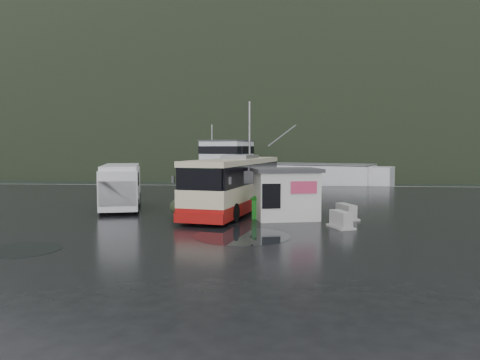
# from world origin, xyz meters

# --- Properties ---
(ground) EXTENTS (160.00, 160.00, 0.00)m
(ground) POSITION_xyz_m (0.00, 0.00, 0.00)
(ground) COLOR black
(ground) RESTS_ON ground
(harbor_water) EXTENTS (300.00, 180.00, 0.02)m
(harbor_water) POSITION_xyz_m (0.00, 110.00, 0.00)
(harbor_water) COLOR black
(harbor_water) RESTS_ON ground
(quay_edge) EXTENTS (160.00, 0.60, 1.50)m
(quay_edge) POSITION_xyz_m (0.00, 20.00, 0.00)
(quay_edge) COLOR #999993
(quay_edge) RESTS_ON ground
(headland) EXTENTS (780.00, 540.00, 570.00)m
(headland) POSITION_xyz_m (10.00, 250.00, 0.00)
(headland) COLOR black
(headland) RESTS_ON ground
(coach_bus) EXTENTS (5.34, 12.01, 3.29)m
(coach_bus) POSITION_xyz_m (2.14, 1.78, 0.00)
(coach_bus) COLOR beige
(coach_bus) RESTS_ON ground
(white_van) EXTENTS (3.82, 6.78, 2.69)m
(white_van) POSITION_xyz_m (-4.86, 2.39, 0.00)
(white_van) COLOR silver
(white_van) RESTS_ON ground
(waste_bin_left) EXTENTS (1.04, 1.04, 1.41)m
(waste_bin_left) POSITION_xyz_m (0.98, 0.21, 0.00)
(waste_bin_left) COLOR #126514
(waste_bin_left) RESTS_ON ground
(waste_bin_right) EXTENTS (1.22, 1.22, 1.47)m
(waste_bin_right) POSITION_xyz_m (3.81, -0.67, 0.00)
(waste_bin_right) COLOR #126514
(waste_bin_right) RESTS_ON ground
(dome_tent) EXTENTS (2.97, 3.51, 1.17)m
(dome_tent) POSITION_xyz_m (-0.06, -0.86, 0.00)
(dome_tent) COLOR #242D1B
(dome_tent) RESTS_ON ground
(ticket_kiosk) EXTENTS (3.85, 3.24, 2.64)m
(ticket_kiosk) POSITION_xyz_m (4.98, -0.89, 0.00)
(ticket_kiosk) COLOR silver
(ticket_kiosk) RESTS_ON ground
(jersey_barrier_a) EXTENTS (1.23, 1.71, 0.77)m
(jersey_barrier_a) POSITION_xyz_m (7.47, -3.34, 0.00)
(jersey_barrier_a) COLOR #999993
(jersey_barrier_a) RESTS_ON ground
(jersey_barrier_b) EXTENTS (1.25, 1.74, 0.78)m
(jersey_barrier_b) POSITION_xyz_m (8.09, -0.69, 0.00)
(jersey_barrier_b) COLOR #999993
(jersey_barrier_b) RESTS_ON ground
(fishing_trawler) EXTENTS (26.30, 14.84, 10.41)m
(fishing_trawler) POSITION_xyz_m (4.14, 28.19, 0.00)
(fishing_trawler) COLOR silver
(fishing_trawler) RESTS_ON ground
(puddles) EXTENTS (11.29, 6.73, 0.01)m
(puddles) POSITION_xyz_m (0.53, -6.79, 0.01)
(puddles) COLOR black
(puddles) RESTS_ON ground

